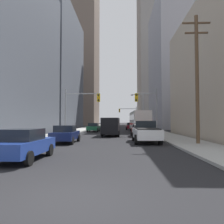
% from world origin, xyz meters
% --- Properties ---
extents(ground_plane, '(400.00, 400.00, 0.00)m').
position_xyz_m(ground_plane, '(0.00, 0.00, 0.00)').
color(ground_plane, black).
extents(sidewalk_left, '(3.48, 160.00, 0.15)m').
position_xyz_m(sidewalk_left, '(-6.97, 50.00, 0.07)').
color(sidewalk_left, '#9E9E99').
rests_on(sidewalk_left, ground).
extents(sidewalk_right, '(3.48, 160.00, 0.15)m').
position_xyz_m(sidewalk_right, '(6.97, 50.00, 0.07)').
color(sidewalk_right, '#9E9E99').
rests_on(sidewalk_right, ground).
extents(city_bus, '(2.74, 11.55, 3.40)m').
position_xyz_m(city_bus, '(4.40, 30.95, 1.93)').
color(city_bus, silver).
rests_on(city_bus, ground).
extents(pickup_truck_white, '(2.20, 5.45, 1.90)m').
position_xyz_m(pickup_truck_white, '(3.50, 13.89, 0.93)').
color(pickup_truck_white, white).
rests_on(pickup_truck_white, ground).
extents(cargo_van_black, '(2.16, 5.27, 2.26)m').
position_xyz_m(cargo_van_black, '(0.08, 21.59, 1.29)').
color(cargo_van_black, black).
rests_on(cargo_van_black, ground).
extents(sedan_blue, '(1.95, 4.23, 1.52)m').
position_xyz_m(sedan_blue, '(-3.46, 5.06, 0.77)').
color(sedan_blue, navy).
rests_on(sedan_blue, ground).
extents(sedan_navy, '(1.95, 4.26, 1.52)m').
position_xyz_m(sedan_navy, '(-3.46, 13.09, 0.77)').
color(sedan_navy, '#141E4C').
rests_on(sedan_navy, ground).
extents(sedan_red, '(1.95, 4.22, 1.52)m').
position_xyz_m(sedan_red, '(3.56, 20.98, 0.77)').
color(sedan_red, maroon).
rests_on(sedan_red, ground).
extents(sedan_green, '(1.95, 4.26, 1.52)m').
position_xyz_m(sedan_green, '(-3.42, 31.84, 0.77)').
color(sedan_green, '#195938').
rests_on(sedan_green, ground).
extents(sedan_maroon, '(1.95, 4.25, 1.52)m').
position_xyz_m(sedan_maroon, '(3.41, 40.39, 0.77)').
color(sedan_maroon, maroon).
rests_on(sedan_maroon, ground).
extents(traffic_signal_near_left, '(4.58, 0.44, 6.00)m').
position_xyz_m(traffic_signal_near_left, '(-3.85, 22.05, 4.08)').
color(traffic_signal_near_left, gray).
rests_on(traffic_signal_near_left, ground).
extents(traffic_signal_near_right, '(2.81, 0.44, 6.00)m').
position_xyz_m(traffic_signal_near_right, '(4.68, 22.05, 3.99)').
color(traffic_signal_near_right, gray).
rests_on(traffic_signal_near_right, ground).
extents(traffic_signal_far_right, '(5.14, 0.44, 6.00)m').
position_xyz_m(traffic_signal_far_right, '(3.59, 56.78, 4.10)').
color(traffic_signal_far_right, gray).
rests_on(traffic_signal_far_right, ground).
extents(utility_pole_right, '(2.20, 0.28, 10.29)m').
position_xyz_m(utility_pole_right, '(7.32, 11.77, 5.42)').
color(utility_pole_right, brown).
rests_on(utility_pole_right, ground).
extents(street_lamp_right, '(2.64, 0.32, 7.50)m').
position_xyz_m(street_lamp_right, '(5.50, 38.80, 4.57)').
color(street_lamp_right, gray).
rests_on(street_lamp_right, ground).
extents(building_left_mid_office, '(21.21, 24.47, 29.53)m').
position_xyz_m(building_left_mid_office, '(-20.79, 47.73, 14.77)').
color(building_left_mid_office, '#4C515B').
rests_on(building_left_mid_office, ground).
extents(building_left_far_tower, '(16.67, 21.72, 69.78)m').
position_xyz_m(building_left_far_tower, '(-17.76, 91.15, 34.89)').
color(building_left_far_tower, '#66564C').
rests_on(building_left_far_tower, ground).
extents(building_right_mid_block, '(24.65, 20.48, 31.76)m').
position_xyz_m(building_right_mid_block, '(22.15, 49.63, 15.88)').
color(building_right_mid_block, '#93939E').
rests_on(building_right_mid_block, ground).
extents(building_right_far_highrise, '(17.40, 20.54, 63.48)m').
position_xyz_m(building_right_far_highrise, '(18.12, 89.65, 31.74)').
color(building_right_far_highrise, gray).
rests_on(building_right_far_highrise, ground).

